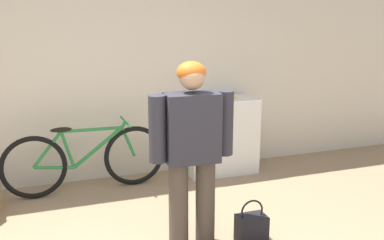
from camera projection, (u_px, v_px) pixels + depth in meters
name	position (u px, v px, depth m)	size (l,w,h in m)	color
wall_back	(111.00, 67.00, 5.03)	(8.00, 0.07, 2.60)	beige
side_shelf	(221.00, 136.00, 5.37)	(0.83, 0.45, 0.90)	white
person	(192.00, 144.00, 3.59)	(0.70, 0.26, 1.55)	#4C4238
bicycle	(86.00, 160.00, 4.81)	(1.75, 0.46, 0.75)	black
banana	(224.00, 98.00, 5.24)	(0.33, 0.09, 0.03)	#EAD64C
handbag	(251.00, 228.00, 3.80)	(0.25, 0.17, 0.39)	black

